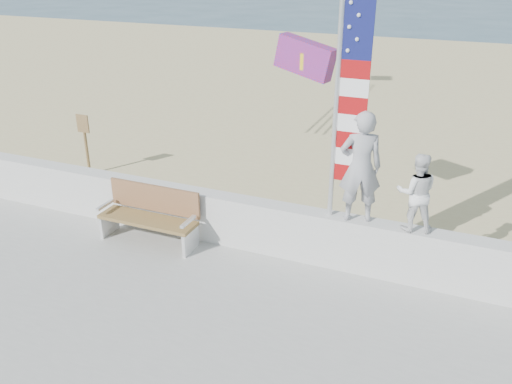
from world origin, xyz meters
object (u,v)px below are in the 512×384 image
at_px(adult, 360,167).
at_px(bench, 150,214).
at_px(child, 416,192).
at_px(flag, 345,98).

bearing_deg(adult, bench, -12.41).
relative_size(child, flag, 0.35).
relative_size(child, bench, 0.68).
xyz_separation_m(adult, child, (0.86, 0.00, -0.27)).
bearing_deg(adult, child, 160.32).
height_order(child, bench, child).
height_order(adult, flag, flag).
bearing_deg(child, bench, -8.73).
bearing_deg(flag, bench, -172.06).
distance_m(child, bench, 4.55).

